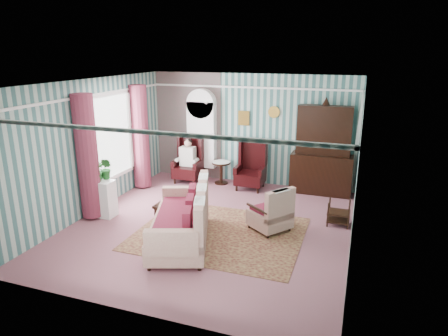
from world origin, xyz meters
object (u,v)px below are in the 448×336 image
(round_side_table, at_px, (221,173))
(floral_armchair, at_px, (270,205))
(plant_stand, at_px, (102,198))
(nest_table, at_px, (339,213))
(wingback_left, at_px, (188,160))
(seated_woman, at_px, (188,161))
(bookcase, at_px, (202,139))
(sofa, at_px, (180,217))
(wingback_right, at_px, (250,166))
(coffee_table, at_px, (179,215))
(dresser_hutch, at_px, (323,148))

(round_side_table, height_order, floral_armchair, floral_armchair)
(plant_stand, bearing_deg, nest_table, 13.84)
(wingback_left, height_order, seated_woman, wingback_left)
(nest_table, bearing_deg, bookcase, 153.08)
(round_side_table, bearing_deg, sofa, -82.96)
(wingback_right, relative_size, seated_woman, 1.06)
(bookcase, xyz_separation_m, wingback_left, (-0.25, -0.39, -0.50))
(seated_woman, height_order, coffee_table, seated_woman)
(seated_woman, distance_m, coffee_table, 2.85)
(floral_armchair, height_order, coffee_table, floral_armchair)
(nest_table, xyz_separation_m, sofa, (-2.74, -1.80, 0.26))
(round_side_table, relative_size, nest_table, 1.11)
(plant_stand, bearing_deg, sofa, -15.66)
(sofa, bearing_deg, bookcase, -3.20)
(dresser_hutch, bearing_deg, round_side_table, -177.36)
(round_side_table, distance_m, nest_table, 3.60)
(nest_table, distance_m, sofa, 3.29)
(bookcase, xyz_separation_m, dresser_hutch, (3.25, -0.12, 0.06))
(sofa, bearing_deg, wingback_left, 2.35)
(seated_woman, height_order, round_side_table, seated_woman)
(bookcase, height_order, round_side_table, bookcase)
(dresser_hutch, relative_size, floral_armchair, 2.25)
(bookcase, bearing_deg, floral_armchair, -46.18)
(wingback_left, distance_m, round_side_table, 0.97)
(wingback_left, xyz_separation_m, nest_table, (4.07, -1.55, -0.35))
(seated_woman, height_order, floral_armchair, seated_woman)
(coffee_table, bearing_deg, wingback_right, 73.73)
(nest_table, height_order, plant_stand, plant_stand)
(round_side_table, relative_size, sofa, 0.27)
(plant_stand, xyz_separation_m, coffee_table, (1.77, 0.09, -0.18))
(bookcase, distance_m, nest_table, 4.37)
(sofa, xyz_separation_m, coffee_table, (-0.36, 0.69, -0.31))
(nest_table, relative_size, plant_stand, 0.68)
(wingback_right, distance_m, floral_armchair, 2.48)
(dresser_hutch, height_order, sofa, dresser_hutch)
(seated_woman, relative_size, sofa, 0.53)
(wingback_left, distance_m, floral_armchair, 3.58)
(wingback_right, relative_size, coffee_table, 1.32)
(wingback_right, height_order, floral_armchair, wingback_right)
(dresser_hutch, distance_m, floral_armchair, 2.70)
(wingback_left, bearing_deg, plant_stand, -106.22)
(wingback_left, height_order, sofa, wingback_left)
(seated_woman, bearing_deg, wingback_right, 0.00)
(seated_woman, bearing_deg, sofa, -68.31)
(wingback_left, distance_m, coffee_table, 2.86)
(plant_stand, distance_m, floral_armchair, 3.62)
(bookcase, height_order, wingback_right, bookcase)
(plant_stand, relative_size, sofa, 0.36)
(round_side_table, bearing_deg, dresser_hutch, 2.64)
(seated_woman, bearing_deg, bookcase, 57.34)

